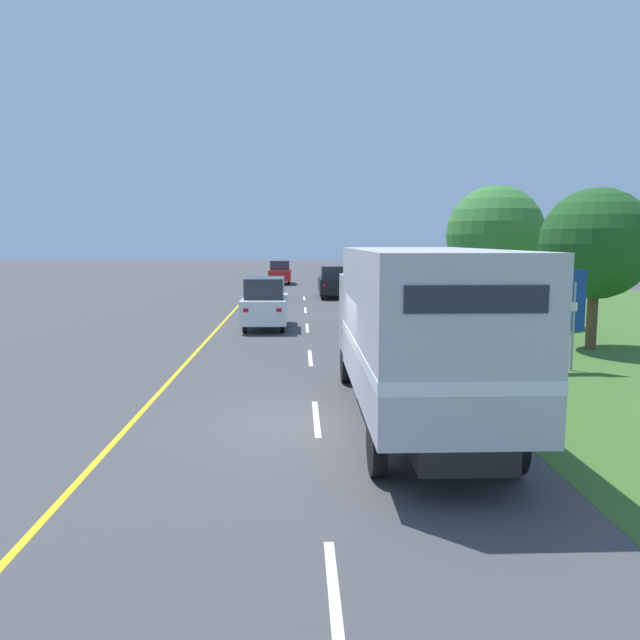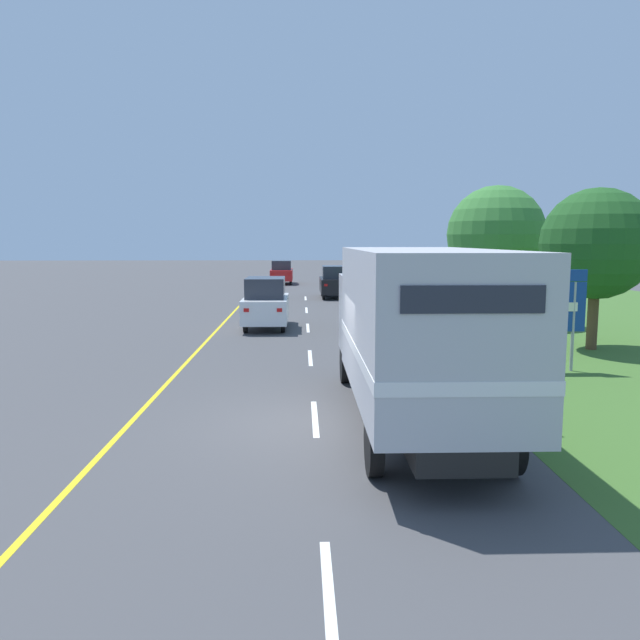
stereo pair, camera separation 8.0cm
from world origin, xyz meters
The scene contains 17 objects.
ground_plane centered at (0.00, 0.00, 0.00)m, with size 200.00×200.00×0.00m, color #444447.
grass_shoulder centered at (13.70, 16.30, 0.00)m, with size 20.00×66.77×0.01m, color #3D6628.
edge_line_yellow centered at (-3.70, 16.30, 0.00)m, with size 0.12×66.77×0.01m, color yellow.
centre_dash_nearest centered at (0.00, -6.26, 0.00)m, with size 0.12×2.60×0.01m, color white.
centre_dash_near centered at (0.00, 0.34, 0.00)m, with size 0.12×2.60×0.01m, color white.
centre_dash_mid_a centered at (0.00, 6.94, 0.00)m, with size 0.12×2.60×0.01m, color white.
centre_dash_mid_b centered at (0.00, 13.54, 0.00)m, with size 0.12×2.60×0.01m, color white.
centre_dash_far centered at (0.00, 20.14, 0.00)m, with size 0.12×2.60×0.01m, color white.
centre_dash_farthest centered at (0.00, 26.74, 0.00)m, with size 0.12×2.60×0.01m, color white.
horse_trailer_truck centered at (1.91, -0.27, 1.95)m, with size 2.50×8.56×3.47m.
lead_car_white centered at (-1.73, 13.54, 1.04)m, with size 1.80×4.11×2.10m.
lead_car_black_ahead centered at (1.84, 27.13, 1.01)m, with size 1.80×4.11×2.01m.
lead_car_red_ahead centered at (-1.88, 39.64, 0.98)m, with size 1.80×4.09×1.95m.
highway_sign centered at (6.55, 4.76, 1.75)m, with size 2.11×0.09×2.83m.
roadside_tree_near centered at (9.41, 8.17, 3.49)m, with size 3.64×3.64×5.33m.
roadside_tree_mid centered at (8.16, 14.83, 3.84)m, with size 4.20×4.20×5.96m.
delineator_post centered at (4.25, -0.76, 0.51)m, with size 0.08×0.08×0.95m.
Camera 1 is at (-0.35, -12.08, 3.63)m, focal length 35.00 mm.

